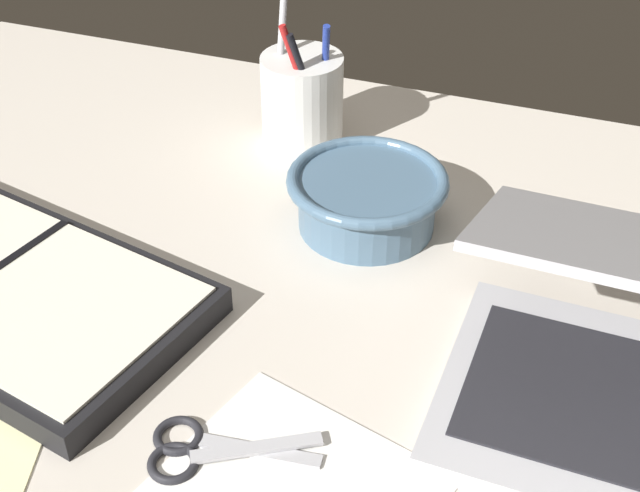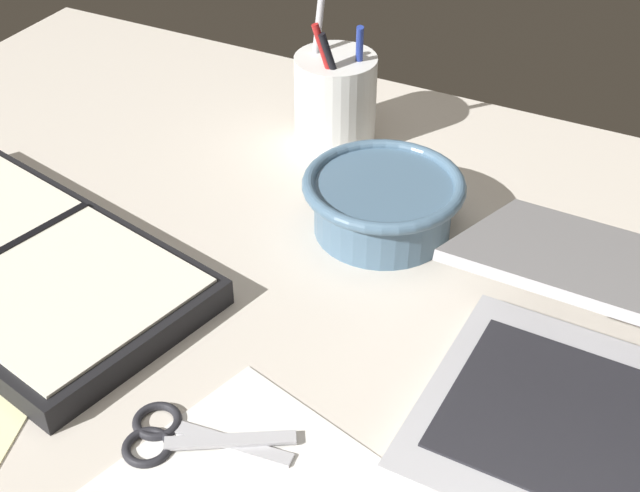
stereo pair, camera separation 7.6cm
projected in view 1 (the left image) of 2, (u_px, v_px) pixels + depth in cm
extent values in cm
cube|color=beige|center=(338.00, 370.00, 75.55)|extent=(140.00, 100.00, 2.00)
cylinder|color=slate|center=(367.00, 203.00, 88.97)|extent=(13.70, 13.70, 5.38)
torus|color=slate|center=(368.00, 180.00, 87.34)|extent=(16.12, 16.12, 1.29)
cylinder|color=white|center=(302.00, 100.00, 101.01)|extent=(9.31, 9.31, 10.39)
cylinder|color=black|center=(308.00, 89.00, 97.44)|extent=(4.04, 3.24, 13.45)
cylinder|color=#233899|center=(325.00, 77.00, 99.55)|extent=(2.28, 3.85, 13.74)
cylinder|color=#B21E1E|center=(303.00, 86.00, 97.09)|extent=(4.67, 2.49, 14.28)
cylinder|color=#B7B7BC|center=(280.00, 67.00, 99.24)|extent=(1.21, 5.38, 15.51)
cube|color=silver|center=(66.00, 311.00, 75.91)|extent=(21.46, 21.78, 0.30)
cube|color=#B7B7BC|center=(257.00, 448.00, 66.80)|extent=(9.18, 6.17, 0.30)
cube|color=#B7B7BC|center=(257.00, 451.00, 66.98)|extent=(10.06, 2.41, 0.30)
torus|color=#232328|center=(173.00, 463.00, 66.03)|extent=(3.90, 3.90, 0.70)
torus|color=#232328|center=(178.00, 436.00, 68.11)|extent=(3.90, 3.90, 0.70)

